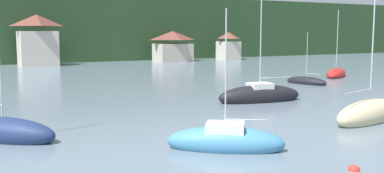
{
  "coord_description": "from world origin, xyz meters",
  "views": [
    {
      "loc": [
        -13.8,
        13.98,
        5.89
      ],
      "look_at": [
        0.0,
        39.29,
        2.37
      ],
      "focal_mm": 41.82,
      "sensor_mm": 36.0,
      "label": 1
    }
  ],
  "objects_px": {
    "sailboat_mid_0": "(369,114)",
    "sailboat_mid_8": "(3,133)",
    "sailboat_mid_5": "(260,96)",
    "sailboat_far_9": "(306,82)",
    "shore_building_eastcentral": "(228,46)",
    "sailboat_far_4": "(336,74)",
    "shore_building_westcentral": "(37,41)",
    "sailboat_mid_2": "(225,141)",
    "shore_building_central": "(173,46)",
    "mooring_buoy_near": "(354,170)"
  },
  "relations": [
    {
      "from": "sailboat_mid_0",
      "to": "sailboat_mid_8",
      "type": "bearing_deg",
      "value": 151.65
    },
    {
      "from": "sailboat_mid_5",
      "to": "sailboat_far_9",
      "type": "bearing_deg",
      "value": -139.48
    },
    {
      "from": "shore_building_eastcentral",
      "to": "sailboat_mid_8",
      "type": "height_order",
      "value": "sailboat_mid_8"
    },
    {
      "from": "sailboat_far_4",
      "to": "sailboat_far_9",
      "type": "bearing_deg",
      "value": 170.66
    },
    {
      "from": "shore_building_westcentral",
      "to": "sailboat_mid_2",
      "type": "relative_size",
      "value": 1.19
    },
    {
      "from": "shore_building_westcentral",
      "to": "sailboat_mid_8",
      "type": "xyz_separation_m",
      "value": [
        -11.41,
        -55.63,
        -3.92
      ]
    },
    {
      "from": "shore_building_central",
      "to": "shore_building_eastcentral",
      "type": "relative_size",
      "value": 1.24
    },
    {
      "from": "shore_building_central",
      "to": "sailboat_mid_5",
      "type": "xyz_separation_m",
      "value": [
        -16.8,
        -51.04,
        -2.5
      ]
    },
    {
      "from": "sailboat_mid_0",
      "to": "sailboat_far_9",
      "type": "xyz_separation_m",
      "value": [
        11.24,
        18.11,
        -0.18
      ]
    },
    {
      "from": "shore_building_westcentral",
      "to": "sailboat_far_4",
      "type": "bearing_deg",
      "value": -51.1
    },
    {
      "from": "sailboat_mid_8",
      "to": "mooring_buoy_near",
      "type": "relative_size",
      "value": 20.13
    },
    {
      "from": "shore_building_eastcentral",
      "to": "sailboat_mid_8",
      "type": "bearing_deg",
      "value": -132.75
    },
    {
      "from": "shore_building_central",
      "to": "sailboat_mid_8",
      "type": "xyz_separation_m",
      "value": [
        -37.54,
        -55.32,
        -2.59
      ]
    },
    {
      "from": "sailboat_far_9",
      "to": "mooring_buoy_near",
      "type": "height_order",
      "value": "sailboat_far_9"
    },
    {
      "from": "sailboat_mid_0",
      "to": "sailboat_mid_8",
      "type": "height_order",
      "value": "sailboat_mid_0"
    },
    {
      "from": "sailboat_mid_8",
      "to": "sailboat_far_9",
      "type": "xyz_separation_m",
      "value": [
        33.31,
        12.18,
        -0.14
      ]
    },
    {
      "from": "sailboat_mid_2",
      "to": "sailboat_mid_8",
      "type": "height_order",
      "value": "sailboat_mid_8"
    },
    {
      "from": "sailboat_mid_2",
      "to": "sailboat_far_4",
      "type": "distance_m",
      "value": 41.11
    },
    {
      "from": "sailboat_mid_0",
      "to": "sailboat_mid_2",
      "type": "relative_size",
      "value": 1.48
    },
    {
      "from": "sailboat_mid_2",
      "to": "shore_building_westcentral",
      "type": "bearing_deg",
      "value": -54.66
    },
    {
      "from": "sailboat_mid_0",
      "to": "sailboat_mid_2",
      "type": "distance_m",
      "value": 12.57
    },
    {
      "from": "shore_building_eastcentral",
      "to": "sailboat_mid_8",
      "type": "distance_m",
      "value": 74.59
    },
    {
      "from": "sailboat_mid_0",
      "to": "sailboat_far_4",
      "type": "relative_size",
      "value": 1.2
    },
    {
      "from": "shore_building_eastcentral",
      "to": "sailboat_mid_2",
      "type": "bearing_deg",
      "value": -123.36
    },
    {
      "from": "sailboat_mid_0",
      "to": "sailboat_mid_8",
      "type": "distance_m",
      "value": 22.86
    },
    {
      "from": "shore_building_westcentral",
      "to": "shore_building_eastcentral",
      "type": "xyz_separation_m",
      "value": [
        39.19,
        -0.89,
        -1.48
      ]
    },
    {
      "from": "sailboat_mid_5",
      "to": "sailboat_mid_0",
      "type": "bearing_deg",
      "value": 105.89
    },
    {
      "from": "shore_building_eastcentral",
      "to": "mooring_buoy_near",
      "type": "distance_m",
      "value": 77.82
    },
    {
      "from": "shore_building_westcentral",
      "to": "sailboat_far_4",
      "type": "distance_m",
      "value": 50.14
    },
    {
      "from": "sailboat_mid_2",
      "to": "mooring_buoy_near",
      "type": "bearing_deg",
      "value": 155.02
    },
    {
      "from": "mooring_buoy_near",
      "to": "shore_building_westcentral",
      "type": "bearing_deg",
      "value": 90.97
    },
    {
      "from": "shore_building_eastcentral",
      "to": "sailboat_mid_8",
      "type": "relative_size",
      "value": 0.57
    },
    {
      "from": "shore_building_westcentral",
      "to": "shore_building_eastcentral",
      "type": "height_order",
      "value": "shore_building_westcentral"
    },
    {
      "from": "sailboat_mid_0",
      "to": "sailboat_far_4",
      "type": "height_order",
      "value": "sailboat_mid_0"
    },
    {
      "from": "sailboat_mid_2",
      "to": "mooring_buoy_near",
      "type": "distance_m",
      "value": 6.31
    },
    {
      "from": "sailboat_mid_8",
      "to": "sailboat_far_9",
      "type": "distance_m",
      "value": 35.47
    },
    {
      "from": "shore_building_eastcentral",
      "to": "sailboat_far_4",
      "type": "xyz_separation_m",
      "value": [
        -7.81,
        -38.01,
        -2.5
      ]
    },
    {
      "from": "shore_building_central",
      "to": "sailboat_far_4",
      "type": "bearing_deg",
      "value": -82.24
    },
    {
      "from": "shore_building_westcentral",
      "to": "sailboat_mid_5",
      "type": "distance_m",
      "value": 52.33
    },
    {
      "from": "sailboat_mid_5",
      "to": "sailboat_mid_8",
      "type": "relative_size",
      "value": 0.97
    },
    {
      "from": "sailboat_mid_0",
      "to": "sailboat_mid_5",
      "type": "bearing_deg",
      "value": 84.19
    },
    {
      "from": "sailboat_mid_0",
      "to": "sailboat_mid_8",
      "type": "xyz_separation_m",
      "value": [
        -22.08,
        5.94,
        -0.05
      ]
    },
    {
      "from": "sailboat_far_4",
      "to": "mooring_buoy_near",
      "type": "distance_m",
      "value": 42.47
    },
    {
      "from": "shore_building_westcentral",
      "to": "sailboat_far_9",
      "type": "relative_size",
      "value": 1.44
    },
    {
      "from": "shore_building_westcentral",
      "to": "sailboat_mid_2",
      "type": "bearing_deg",
      "value": -91.63
    },
    {
      "from": "mooring_buoy_near",
      "to": "sailboat_mid_5",
      "type": "bearing_deg",
      "value": 64.83
    },
    {
      "from": "sailboat_far_4",
      "to": "mooring_buoy_near",
      "type": "bearing_deg",
      "value": -170.4
    },
    {
      "from": "shore_building_central",
      "to": "mooring_buoy_near",
      "type": "distance_m",
      "value": 72.89
    },
    {
      "from": "sailboat_mid_0",
      "to": "sailboat_far_4",
      "type": "distance_m",
      "value": 30.71
    },
    {
      "from": "shore_building_eastcentral",
      "to": "sailboat_mid_5",
      "type": "xyz_separation_m",
      "value": [
        -29.87,
        -50.46,
        -2.35
      ]
    }
  ]
}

